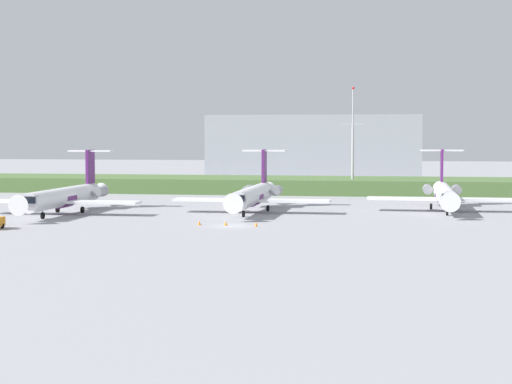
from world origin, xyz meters
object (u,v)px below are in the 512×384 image
at_px(safety_cone_mid_marker, 226,223).
at_px(safety_cone_rear_marker, 256,224).
at_px(safety_cone_front_marker, 199,223).
at_px(regional_jet_third, 253,195).
at_px(antenna_mast, 353,150).
at_px(regional_jet_second, 65,196).
at_px(regional_jet_fourth, 445,194).

height_order(safety_cone_mid_marker, safety_cone_rear_marker, same).
xyz_separation_m(safety_cone_front_marker, safety_cone_mid_marker, (3.41, -0.12, 0.00)).
distance_m(regional_jet_third, safety_cone_front_marker, 19.84).
xyz_separation_m(regional_jet_third, antenna_mast, (12.22, 41.56, 5.98)).
height_order(regional_jet_second, safety_cone_front_marker, regional_jet_second).
height_order(regional_jet_third, safety_cone_mid_marker, regional_jet_third).
height_order(regional_jet_second, regional_jet_third, same).
relative_size(safety_cone_mid_marker, safety_cone_rear_marker, 1.00).
bearing_deg(safety_cone_rear_marker, safety_cone_front_marker, 175.05).
relative_size(regional_jet_second, safety_cone_mid_marker, 56.36).
xyz_separation_m(regional_jet_second, regional_jet_third, (26.14, 7.11, 0.00)).
distance_m(regional_jet_second, regional_jet_third, 27.09).
bearing_deg(safety_cone_front_marker, regional_jet_fourth, 40.11).
relative_size(regional_jet_second, safety_cone_rear_marker, 56.36).
xyz_separation_m(regional_jet_fourth, antenna_mast, (-15.54, 34.53, 5.98)).
bearing_deg(safety_cone_front_marker, regional_jet_second, 151.45).
bearing_deg(antenna_mast, regional_jet_third, -106.39).
relative_size(regional_jet_second, regional_jet_third, 1.00).
distance_m(safety_cone_front_marker, safety_cone_rear_marker, 7.35).
xyz_separation_m(regional_jet_second, antenna_mast, (38.36, 48.67, 5.98)).
relative_size(regional_jet_second, antenna_mast, 1.52).
bearing_deg(regional_jet_second, regional_jet_third, 15.21).
xyz_separation_m(regional_jet_fourth, safety_cone_front_marker, (-31.35, -26.41, -2.26)).
relative_size(regional_jet_second, regional_jet_fourth, 1.00).
bearing_deg(regional_jet_fourth, safety_cone_mid_marker, -136.48).
height_order(regional_jet_third, safety_cone_rear_marker, regional_jet_third).
bearing_deg(regional_jet_fourth, safety_cone_front_marker, -139.89).
bearing_deg(regional_jet_second, safety_cone_mid_marker, -25.52).
bearing_deg(regional_jet_third, regional_jet_second, -164.79).
bearing_deg(safety_cone_mid_marker, regional_jet_second, 154.48).
relative_size(regional_jet_fourth, safety_cone_front_marker, 56.36).
bearing_deg(safety_cone_mid_marker, regional_jet_third, 89.49).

